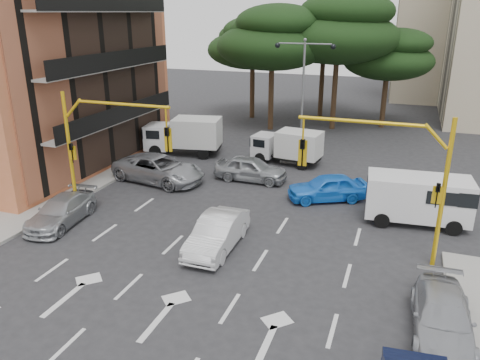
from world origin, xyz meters
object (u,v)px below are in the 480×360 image
(signal_mast_right, at_px, (396,168))
(van_white, at_px, (418,200))
(car_white_hatch, at_px, (217,233))
(box_truck_b, at_px, (287,147))
(signal_mast_left, at_px, (98,138))
(car_silver_cross_b, at_px, (251,169))
(car_silver_wagon, at_px, (61,211))
(box_truck_a, at_px, (184,136))
(street_lamp_center, at_px, (304,76))
(car_blue_compact, at_px, (327,187))
(car_silver_cross_a, at_px, (159,169))
(car_silver_parked, at_px, (442,317))

(signal_mast_right, height_order, van_white, signal_mast_right)
(signal_mast_right, bearing_deg, car_white_hatch, -166.65)
(car_white_hatch, relative_size, van_white, 0.93)
(signal_mast_right, relative_size, box_truck_b, 1.30)
(signal_mast_left, xyz_separation_m, car_silver_cross_b, (5.37, 7.01, -3.14))
(car_silver_wagon, height_order, box_truck_a, box_truck_a)
(box_truck_b, bearing_deg, van_white, -123.35)
(car_white_hatch, bearing_deg, car_silver_cross_b, 98.55)
(signal_mast_left, distance_m, car_white_hatch, 7.64)
(signal_mast_left, xyz_separation_m, car_white_hatch, (6.76, -1.63, -3.16))
(signal_mast_right, relative_size, street_lamp_center, 0.77)
(box_truck_a, bearing_deg, signal_mast_right, -137.16)
(car_white_hatch, relative_size, car_blue_compact, 1.04)
(car_white_hatch, height_order, car_silver_wagon, car_white_hatch)
(car_white_hatch, relative_size, car_silver_cross_b, 1.01)
(box_truck_b, bearing_deg, car_silver_cross_a, 140.90)
(car_blue_compact, distance_m, car_silver_wagon, 13.52)
(box_truck_a, bearing_deg, car_silver_cross_b, -131.05)
(car_silver_cross_b, xyz_separation_m, van_white, (9.33, -3.00, 0.44))
(van_white, bearing_deg, car_blue_compact, -112.45)
(car_blue_compact, distance_m, van_white, 4.74)
(street_lamp_center, relative_size, car_silver_cross_a, 1.37)
(signal_mast_left, distance_m, van_white, 15.48)
(car_white_hatch, distance_m, box_truck_b, 12.64)
(street_lamp_center, height_order, car_silver_parked, street_lamp_center)
(car_silver_cross_b, xyz_separation_m, box_truck_b, (1.19, 3.99, 0.39))
(signal_mast_right, height_order, street_lamp_center, street_lamp_center)
(street_lamp_center, distance_m, car_silver_parked, 21.03)
(van_white, bearing_deg, box_truck_b, -135.46)
(car_silver_cross_a, height_order, box_truck_a, box_truck_a)
(car_silver_cross_a, xyz_separation_m, car_silver_parked, (15.24, -9.54, -0.15))
(signal_mast_right, height_order, car_silver_cross_a, signal_mast_right)
(car_white_hatch, bearing_deg, box_truck_a, 121.18)
(car_blue_compact, distance_m, car_silver_cross_b, 5.09)
(van_white, distance_m, box_truck_b, 10.73)
(car_silver_wagon, bearing_deg, car_silver_parked, -15.75)
(car_white_hatch, bearing_deg, street_lamp_center, 89.27)
(signal_mast_left, distance_m, car_silver_wagon, 3.91)
(signal_mast_right, height_order, car_blue_compact, signal_mast_right)
(car_blue_compact, xyz_separation_m, car_silver_cross_a, (-9.94, -0.43, 0.07))
(car_silver_cross_b, bearing_deg, box_truck_a, 60.21)
(car_silver_cross_b, bearing_deg, van_white, -107.37)
(signal_mast_right, xyz_separation_m, car_silver_cross_a, (-13.34, 5.01, -3.10))
(car_blue_compact, bearing_deg, van_white, 45.24)
(signal_mast_right, xyz_separation_m, car_silver_cross_b, (-8.24, 7.01, -3.14))
(car_blue_compact, height_order, box_truck_b, box_truck_b)
(car_white_hatch, xyz_separation_m, box_truck_a, (-7.57, 12.24, 0.59))
(signal_mast_left, height_order, van_white, signal_mast_left)
(car_blue_compact, xyz_separation_m, car_silver_wagon, (-11.41, -7.25, -0.08))
(car_white_hatch, relative_size, box_truck_a, 0.82)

